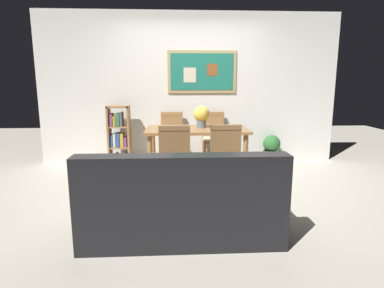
% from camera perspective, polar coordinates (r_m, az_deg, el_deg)
% --- Properties ---
extents(ground_plane, '(12.00, 12.00, 0.00)m').
position_cam_1_polar(ground_plane, '(4.40, 0.58, -7.95)').
color(ground_plane, beige).
extents(wall_back_with_painting, '(5.20, 0.14, 2.60)m').
position_cam_1_polar(wall_back_with_painting, '(5.72, -0.40, 9.79)').
color(wall_back_with_painting, silver).
rests_on(wall_back_with_painting, ground_plane).
extents(dining_table, '(1.50, 0.82, 0.75)m').
position_cam_1_polar(dining_table, '(4.80, 0.82, 1.59)').
color(dining_table, '#9E7042').
rests_on(dining_table, ground_plane).
extents(dining_chair_near_right, '(0.40, 0.41, 0.91)m').
position_cam_1_polar(dining_chair_near_right, '(4.12, 5.73, -1.56)').
color(dining_chair_near_right, '#9E7042').
rests_on(dining_chair_near_right, ground_plane).
extents(dining_chair_far_left, '(0.40, 0.41, 0.91)m').
position_cam_1_polar(dining_chair_far_left, '(5.54, -3.57, 1.74)').
color(dining_chair_far_left, '#9E7042').
rests_on(dining_chair_far_left, ground_plane).
extents(dining_chair_far_right, '(0.40, 0.41, 0.91)m').
position_cam_1_polar(dining_chair_far_right, '(5.58, 3.85, 1.80)').
color(dining_chair_far_right, '#9E7042').
rests_on(dining_chair_far_right, ground_plane).
extents(dining_chair_near_left, '(0.40, 0.41, 0.91)m').
position_cam_1_polar(dining_chair_near_left, '(4.04, -3.12, -1.80)').
color(dining_chair_near_left, '#9E7042').
rests_on(dining_chair_near_left, ground_plane).
extents(leather_couch, '(1.80, 0.84, 0.84)m').
position_cam_1_polar(leather_couch, '(3.04, -1.96, -10.65)').
color(leather_couch, black).
rests_on(leather_couch, ground_plane).
extents(bookshelf, '(0.36, 0.28, 1.04)m').
position_cam_1_polar(bookshelf, '(5.53, -12.79, 0.83)').
color(bookshelf, '#9E7042').
rests_on(bookshelf, ground_plane).
extents(potted_ivy, '(0.30, 0.32, 0.52)m').
position_cam_1_polar(potted_ivy, '(5.88, 13.92, -0.86)').
color(potted_ivy, '#4C4742').
rests_on(potted_ivy, ground_plane).
extents(flower_vase, '(0.24, 0.24, 0.33)m').
position_cam_1_polar(flower_vase, '(4.84, 1.69, 5.11)').
color(flower_vase, slate).
rests_on(flower_vase, dining_table).
extents(tv_remote, '(0.16, 0.09, 0.02)m').
position_cam_1_polar(tv_remote, '(4.78, 5.08, 2.88)').
color(tv_remote, black).
rests_on(tv_remote, dining_table).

